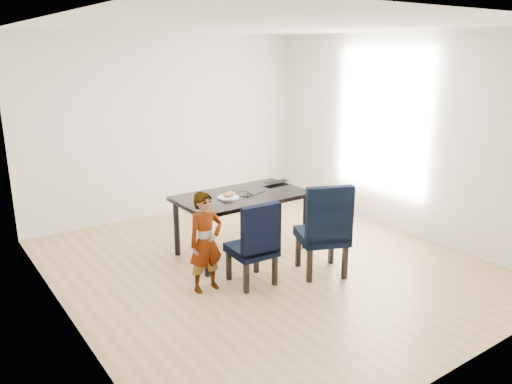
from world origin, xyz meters
TOP-DOWN VIEW (x-y plane):
  - floor at (0.00, 0.00)m, footprint 4.50×5.00m
  - ceiling at (0.00, 0.00)m, footprint 4.50×5.00m
  - wall_back at (0.00, 2.50)m, footprint 4.50×0.01m
  - wall_front at (0.00, -2.50)m, footprint 4.50×0.01m
  - wall_left at (-2.25, 0.00)m, footprint 0.01×5.00m
  - wall_right at (2.25, 0.00)m, footprint 0.01×5.00m
  - dining_table at (0.00, 0.50)m, footprint 1.60×0.90m
  - chair_left at (-0.41, -0.29)m, footprint 0.48×0.49m
  - chair_right at (0.39, -0.53)m, footprint 0.69×0.70m
  - child at (-0.89, -0.15)m, footprint 0.39×0.26m
  - plate at (-0.22, 0.47)m, footprint 0.34×0.34m
  - sandwich at (-0.22, 0.46)m, footprint 0.17×0.12m
  - laptop at (0.66, 0.71)m, footprint 0.36×0.24m
  - cable_tangle at (0.02, 0.39)m, footprint 0.17×0.17m

SIDE VIEW (x-z plane):
  - floor at x=0.00m, z-range -0.01..0.00m
  - dining_table at x=0.00m, z-range 0.00..0.75m
  - chair_left at x=-0.41m, z-range 0.00..0.94m
  - child at x=-0.89m, z-range 0.00..1.07m
  - chair_right at x=0.39m, z-range 0.00..1.07m
  - cable_tangle at x=0.02m, z-range 0.75..0.76m
  - plate at x=-0.22m, z-range 0.75..0.76m
  - laptop at x=0.66m, z-range 0.75..0.78m
  - sandwich at x=-0.22m, z-range 0.76..0.83m
  - wall_back at x=0.00m, z-range 0.00..2.70m
  - wall_front at x=0.00m, z-range 0.00..2.70m
  - wall_left at x=-2.25m, z-range 0.00..2.70m
  - wall_right at x=2.25m, z-range 0.00..2.70m
  - ceiling at x=0.00m, z-range 2.70..2.71m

